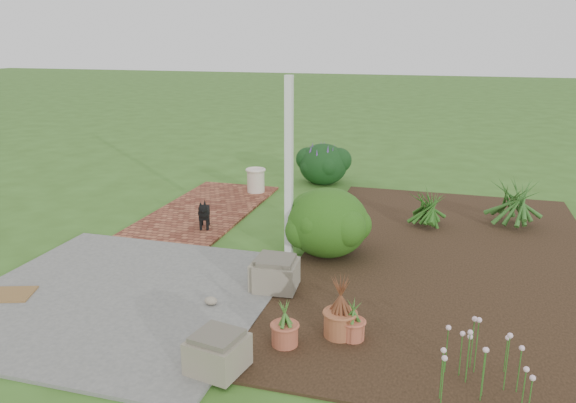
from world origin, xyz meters
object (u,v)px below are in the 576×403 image
(cream_ceramic_urn, at_px, (256,181))
(black_dog, at_px, (204,212))
(evergreen_shrub, at_px, (328,221))
(stone_trough_near, at_px, (218,354))

(cream_ceramic_urn, bearing_deg, black_dog, -91.41)
(evergreen_shrub, bearing_deg, stone_trough_near, -96.20)
(black_dog, xyz_separation_m, evergreen_shrub, (2.10, -0.47, 0.21))
(cream_ceramic_urn, bearing_deg, stone_trough_near, -73.90)
(black_dog, bearing_deg, evergreen_shrub, -33.07)
(black_dog, relative_size, cream_ceramic_urn, 1.11)
(black_dog, distance_m, cream_ceramic_urn, 2.31)
(black_dog, height_order, cream_ceramic_urn, cream_ceramic_urn)
(stone_trough_near, xyz_separation_m, black_dog, (-1.76, 3.59, 0.11))
(stone_trough_near, bearing_deg, evergreen_shrub, 83.80)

